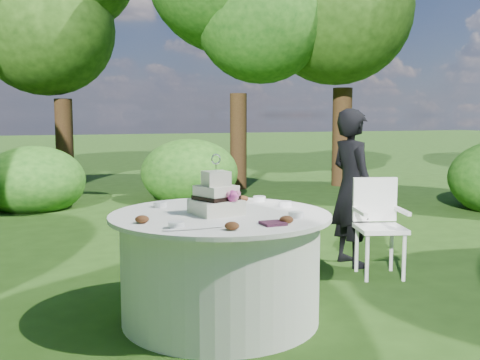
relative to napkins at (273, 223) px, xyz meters
The scene contains 9 objects.
ground 0.95m from the napkins, 108.18° to the left, with size 80.00×80.00×0.00m, color #1F3D10.
napkins is the anchor object (origin of this frame).
feather_plume 0.47m from the napkins, behind, with size 0.48×0.07×0.01m, color white.
guest 2.09m from the napkins, 43.50° to the left, with size 0.55×0.36×1.52m, color black.
table 0.67m from the napkins, 108.18° to the left, with size 1.56×1.56×0.77m.
cake 0.55m from the napkins, 111.93° to the left, with size 0.35×0.35×0.42m.
chair 1.91m from the napkins, 34.31° to the left, with size 0.52×0.51×0.88m.
votives 0.55m from the napkins, 93.05° to the left, with size 1.09×0.91×0.04m.
petal_cups 0.37m from the napkins, 121.63° to the left, with size 1.02×1.09×0.05m.
Camera 1 is at (-1.31, -3.67, 1.46)m, focal length 42.00 mm.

